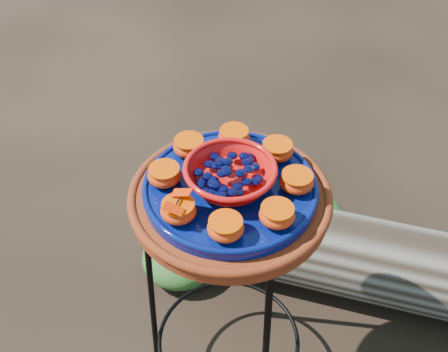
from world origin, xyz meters
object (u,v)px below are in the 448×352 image
Objects in this scene: red_bowl at (230,176)px; terracotta_saucer at (230,199)px; plant_stand at (229,298)px; cobalt_plate at (230,190)px; driftwood_log at (407,268)px.

terracotta_saucer is at bearing 0.00° from red_bowl.
terracotta_saucer is 0.07m from red_bowl.
plant_stand is at bearing 0.00° from red_bowl.
cobalt_plate is at bearing 0.00° from red_bowl.
cobalt_plate is (0.00, 0.00, 0.40)m from plant_stand.
driftwood_log is at bearing 60.72° from terracotta_saucer.
plant_stand is 0.44m from red_bowl.
red_bowl is 0.13× the size of driftwood_log.
plant_stand reaches higher than driftwood_log.
red_bowl is at bearing 0.00° from plant_stand.
plant_stand is 1.61× the size of terracotta_saucer.
terracotta_saucer is 2.33× the size of red_bowl.
cobalt_plate is 0.04m from red_bowl.
cobalt_plate is 0.88m from driftwood_log.
terracotta_saucer reaches higher than plant_stand.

